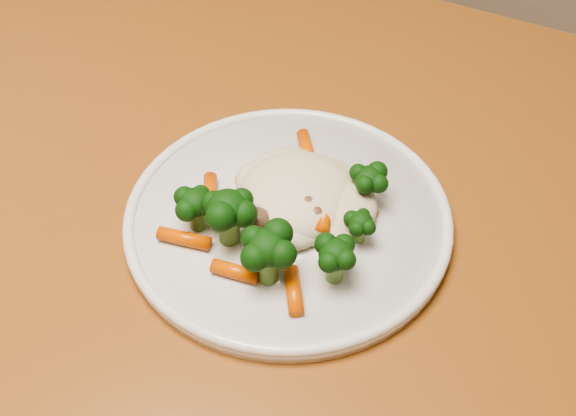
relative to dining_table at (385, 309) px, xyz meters
name	(u,v)px	position (x,y,z in m)	size (l,w,h in m)	color
dining_table	(385,309)	(0.00, 0.00, 0.00)	(1.24, 0.93, 0.75)	#975623
plate	(288,219)	(-0.08, -0.04, 0.11)	(0.28, 0.28, 0.01)	white
meal	(288,206)	(-0.08, -0.05, 0.14)	(0.18, 0.18, 0.05)	beige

